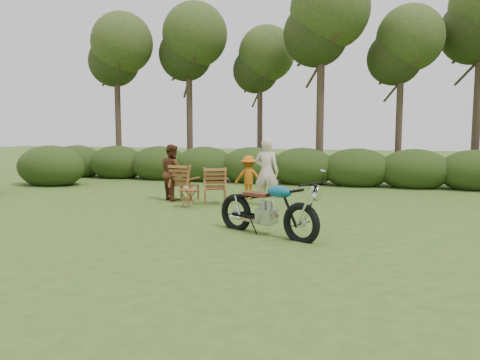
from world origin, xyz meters
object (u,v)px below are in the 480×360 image
(motorcycle, at_px, (267,234))
(lawn_chair_right, at_px, (215,204))
(adult_b, at_px, (173,200))
(child, at_px, (249,199))
(cup, at_px, (186,188))
(lawn_chair_left, at_px, (186,200))
(adult_a, at_px, (266,205))
(side_table, at_px, (188,198))

(motorcycle, relative_size, lawn_chair_right, 2.26)
(adult_b, distance_m, child, 2.25)
(lawn_chair_right, distance_m, cup, 1.10)
(lawn_chair_right, relative_size, lawn_chair_left, 0.98)
(motorcycle, xyz_separation_m, child, (-1.61, 4.46, 0.00))
(motorcycle, distance_m, lawn_chair_left, 5.04)
(adult_a, bearing_deg, child, -49.55)
(side_table, distance_m, child, 2.22)
(motorcycle, relative_size, child, 1.78)
(lawn_chair_right, xyz_separation_m, side_table, (-0.47, -0.80, 0.24))
(lawn_chair_left, bearing_deg, cup, 119.32)
(side_table, distance_m, adult_b, 1.48)
(cup, relative_size, child, 0.09)
(side_table, relative_size, adult_b, 0.29)
(side_table, height_order, child, child)
(side_table, height_order, adult_b, adult_b)
(cup, xyz_separation_m, child, (1.19, 1.91, -0.53))
(adult_b, bearing_deg, adult_a, -140.50)
(lawn_chair_right, bearing_deg, adult_a, 164.58)
(lawn_chair_right, relative_size, cup, 8.99)
(motorcycle, relative_size, adult_a, 1.26)
(cup, bearing_deg, lawn_chair_left, 113.75)
(side_table, xyz_separation_m, adult_b, (-0.96, 1.09, -0.24))
(adult_a, bearing_deg, lawn_chair_left, -4.76)
(lawn_chair_right, xyz_separation_m, cup, (-0.51, -0.82, 0.53))
(lawn_chair_right, distance_m, adult_a, 1.46)
(cup, bearing_deg, child, 58.04)
(lawn_chair_left, xyz_separation_m, child, (1.73, 0.69, 0.00))
(motorcycle, height_order, lawn_chair_right, motorcycle)
(cup, bearing_deg, motorcycle, -42.31)
(lawn_chair_right, bearing_deg, cup, 36.98)
(cup, relative_size, adult_a, 0.06)
(cup, bearing_deg, side_table, 25.18)
(adult_a, bearing_deg, adult_b, -1.84)
(lawn_chair_right, relative_size, side_table, 2.14)
(motorcycle, bearing_deg, adult_a, 129.21)
(lawn_chair_left, height_order, cup, cup)
(adult_a, relative_size, adult_b, 1.12)
(motorcycle, bearing_deg, cup, 163.50)
(adult_a, bearing_deg, side_table, 27.35)
(lawn_chair_left, distance_m, child, 1.86)
(adult_a, height_order, adult_b, adult_a)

